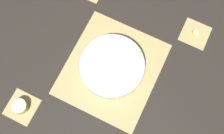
# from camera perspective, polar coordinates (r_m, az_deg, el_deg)

# --- Properties ---
(ground_plane) EXTENTS (6.00, 6.00, 0.00)m
(ground_plane) POSITION_cam_1_polar(r_m,az_deg,el_deg) (1.16, -0.00, -0.44)
(ground_plane) COLOR #2D2823
(bamboo_mat_center) EXTENTS (0.44, 0.39, 0.01)m
(bamboo_mat_center) POSITION_cam_1_polar(r_m,az_deg,el_deg) (1.15, -0.00, -0.40)
(bamboo_mat_center) COLOR #D6B775
(bamboo_mat_center) RESTS_ON ground_plane
(coaster_mat_near_right) EXTENTS (0.12, 0.12, 0.01)m
(coaster_mat_near_right) POSITION_cam_1_polar(r_m,az_deg,el_deg) (1.18, -19.02, -8.23)
(coaster_mat_near_right) COLOR #D6B775
(coaster_mat_near_right) RESTS_ON ground_plane
(coaster_mat_far_left) EXTENTS (0.12, 0.12, 0.01)m
(coaster_mat_far_left) POSITION_cam_1_polar(r_m,az_deg,el_deg) (1.27, 17.65, 6.94)
(coaster_mat_far_left) COLOR #D6B775
(coaster_mat_far_left) RESTS_ON ground_plane
(fruit_salad_bowl) EXTENTS (0.28, 0.28, 0.07)m
(fruit_salad_bowl) POSITION_cam_1_polar(r_m,az_deg,el_deg) (1.11, -0.03, 0.16)
(fruit_salad_bowl) COLOR silver
(fruit_salad_bowl) RESTS_ON bamboo_mat_center
(apple_half) EXTENTS (0.07, 0.07, 0.04)m
(apple_half) POSITION_cam_1_polar(r_m,az_deg,el_deg) (1.16, -19.38, -8.07)
(apple_half) COLOR #7FAD38
(apple_half) RESTS_ON coaster_mat_near_right
(banana_coin_single) EXTENTS (0.03, 0.03, 0.01)m
(banana_coin_single) POSITION_cam_1_polar(r_m,az_deg,el_deg) (1.26, 17.75, 7.07)
(banana_coin_single) COLOR beige
(banana_coin_single) RESTS_ON coaster_mat_far_left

